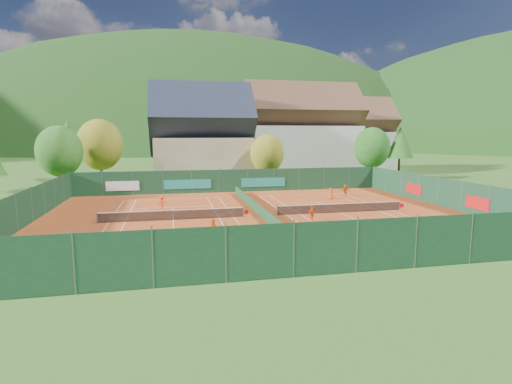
% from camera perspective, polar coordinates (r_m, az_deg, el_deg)
% --- Properties ---
extents(ground, '(600.00, 600.00, 0.00)m').
position_cam_1_polar(ground, '(37.34, 0.65, -3.50)').
color(ground, '#2E581B').
rests_on(ground, ground).
extents(clay_pad, '(40.00, 32.00, 0.01)m').
position_cam_1_polar(clay_pad, '(37.34, 0.65, -3.47)').
color(clay_pad, '#A43F18').
rests_on(clay_pad, ground).
extents(court_markings_left, '(11.03, 23.83, 0.00)m').
position_cam_1_polar(court_markings_left, '(36.45, -11.74, -3.92)').
color(court_markings_left, white).
rests_on(court_markings_left, ground).
extents(court_markings_right, '(11.03, 23.83, 0.00)m').
position_cam_1_polar(court_markings_right, '(39.85, 11.95, -2.89)').
color(court_markings_right, white).
rests_on(court_markings_right, ground).
extents(tennis_net_left, '(13.30, 0.10, 1.02)m').
position_cam_1_polar(tennis_net_left, '(36.35, -11.52, -3.15)').
color(tennis_net_left, '#59595B').
rests_on(tennis_net_left, ground).
extents(tennis_net_right, '(13.30, 0.10, 1.02)m').
position_cam_1_polar(tennis_net_right, '(39.82, 12.18, -2.18)').
color(tennis_net_right, '#59595B').
rests_on(tennis_net_right, ground).
extents(court_divider, '(0.03, 28.80, 1.00)m').
position_cam_1_polar(court_divider, '(37.24, 0.65, -2.72)').
color(court_divider, '#163D21').
rests_on(court_divider, ground).
extents(fence_north, '(40.00, 0.10, 3.00)m').
position_cam_1_polar(fence_north, '(52.56, -3.70, 1.57)').
color(fence_north, '#153921').
rests_on(fence_north, ground).
extents(fence_south, '(40.00, 0.04, 3.00)m').
position_cam_1_polar(fence_south, '(22.12, 9.96, -7.90)').
color(fence_south, '#13341D').
rests_on(fence_south, ground).
extents(fence_west, '(0.04, 32.00, 3.00)m').
position_cam_1_polar(fence_west, '(38.07, -30.19, -2.09)').
color(fence_west, '#12341D').
rests_on(fence_west, ground).
extents(fence_east, '(0.09, 32.00, 3.00)m').
position_cam_1_polar(fence_east, '(45.84, 25.81, -0.22)').
color(fence_east, '#133420').
rests_on(fence_east, ground).
extents(chalet, '(16.20, 12.00, 16.00)m').
position_cam_1_polar(chalet, '(65.85, -7.77, 7.37)').
color(chalet, beige).
rests_on(chalet, ground).
extents(hotel_block_a, '(21.60, 11.00, 17.25)m').
position_cam_1_polar(hotel_block_a, '(75.59, 6.51, 8.08)').
color(hotel_block_a, silver).
rests_on(hotel_block_a, ground).
extents(hotel_block_b, '(17.28, 10.00, 15.50)m').
position_cam_1_polar(hotel_block_b, '(88.30, 13.53, 7.43)').
color(hotel_block_b, silver).
rests_on(hotel_block_b, ground).
extents(tree_west_front, '(5.72, 5.72, 8.69)m').
position_cam_1_polar(tree_west_front, '(57.40, -26.27, 5.23)').
color(tree_west_front, '#4B301B').
rests_on(tree_west_front, ground).
extents(tree_west_mid, '(6.44, 6.44, 9.78)m').
position_cam_1_polar(tree_west_mid, '(62.45, -21.40, 6.32)').
color(tree_west_mid, '#402817').
rests_on(tree_west_mid, ground).
extents(tree_west_back, '(5.60, 5.60, 10.00)m').
position_cam_1_polar(tree_west_back, '(71.44, -25.20, 6.82)').
color(tree_west_back, '#462B19').
rests_on(tree_west_back, ground).
extents(tree_center, '(5.01, 5.01, 7.60)m').
position_cam_1_polar(tree_center, '(59.42, 1.60, 5.50)').
color(tree_center, '#432717').
rests_on(tree_center, ground).
extents(tree_east_front, '(5.72, 5.72, 8.69)m').
position_cam_1_polar(tree_east_front, '(67.77, 16.23, 6.10)').
color(tree_east_front, '#412D17').
rests_on(tree_east_front, ground).
extents(tree_east_mid, '(5.04, 5.04, 9.00)m').
position_cam_1_polar(tree_east_mid, '(79.69, 19.89, 6.70)').
color(tree_east_mid, '#452C18').
rests_on(tree_east_mid, ground).
extents(tree_east_back, '(7.15, 7.15, 10.86)m').
position_cam_1_polar(tree_east_back, '(82.98, 12.22, 7.52)').
color(tree_east_back, '#4D2C1B').
rests_on(tree_east_back, ground).
extents(mountain_backdrop, '(820.00, 530.00, 242.00)m').
position_cam_1_polar(mountain_backdrop, '(275.69, -4.33, -1.58)').
color(mountain_backdrop, black).
rests_on(mountain_backdrop, ground).
extents(ball_hopper, '(0.34, 0.34, 0.80)m').
position_cam_1_polar(ball_hopper, '(33.71, 28.32, -4.81)').
color(ball_hopper, slate).
rests_on(ball_hopper, ground).
extents(loose_ball_0, '(0.07, 0.07, 0.07)m').
position_cam_1_polar(loose_ball_0, '(31.33, -18.97, -6.18)').
color(loose_ball_0, '#CCD833').
rests_on(loose_ball_0, ground).
extents(loose_ball_1, '(0.07, 0.07, 0.07)m').
position_cam_1_polar(loose_ball_1, '(27.85, 9.94, -7.64)').
color(loose_ball_1, '#CCD833').
rests_on(loose_ball_1, ground).
extents(player_left_near, '(0.58, 0.46, 1.38)m').
position_cam_1_polar(player_left_near, '(26.20, -13.70, -7.28)').
color(player_left_near, orange).
rests_on(player_left_near, ground).
extents(player_left_mid, '(0.94, 0.90, 1.52)m').
position_cam_1_polar(player_left_mid, '(29.23, -6.15, -5.32)').
color(player_left_mid, orange).
rests_on(player_left_mid, ground).
extents(player_left_far, '(1.07, 0.78, 1.49)m').
position_cam_1_polar(player_left_far, '(41.14, -13.31, -1.54)').
color(player_left_far, '#EC4C14').
rests_on(player_left_far, ground).
extents(player_right_near, '(0.82, 0.63, 1.30)m').
position_cam_1_polar(player_right_near, '(35.57, 7.98, -3.08)').
color(player_right_near, '#ED5B15').
rests_on(player_right_near, ground).
extents(player_right_far_a, '(0.72, 0.53, 1.36)m').
position_cam_1_polar(player_right_far_a, '(47.58, 10.64, -0.23)').
color(player_right_far_a, '#D35612').
rests_on(player_right_far_a, ground).
extents(player_right_far_b, '(1.45, 0.76, 1.50)m').
position_cam_1_polar(player_right_far_b, '(50.18, 12.62, 0.23)').
color(player_right_far_b, '#D95A13').
rests_on(player_right_far_b, ground).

